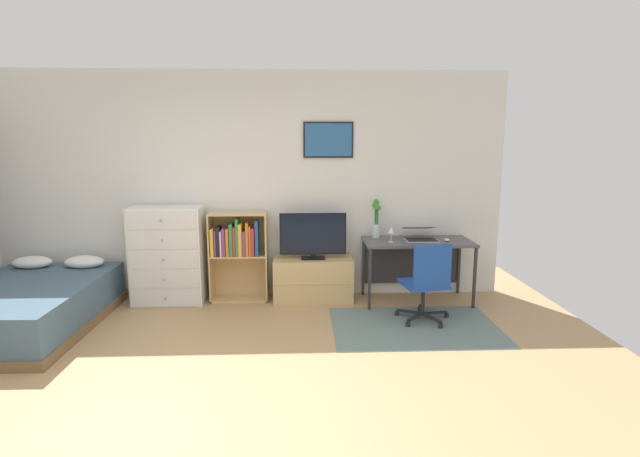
% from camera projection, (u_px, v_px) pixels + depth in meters
% --- Properties ---
extents(ground_plane, '(7.20, 7.20, 0.00)m').
position_uv_depth(ground_plane, '(223.00, 392.00, 3.76)').
color(ground_plane, tan).
extents(wall_back_with_posters, '(6.12, 0.09, 2.70)m').
position_uv_depth(wall_back_with_posters, '(250.00, 186.00, 5.91)').
color(wall_back_with_posters, silver).
rests_on(wall_back_with_posters, ground_plane).
extents(area_rug, '(1.70, 1.20, 0.01)m').
position_uv_depth(area_rug, '(415.00, 326.00, 5.07)').
color(area_rug, slate).
rests_on(area_rug, ground_plane).
extents(bed, '(1.37, 1.99, 0.59)m').
position_uv_depth(bed, '(26.00, 306.00, 4.98)').
color(bed, brown).
rests_on(bed, ground_plane).
extents(dresser, '(0.82, 0.46, 1.14)m').
position_uv_depth(dresser, '(168.00, 255.00, 5.74)').
color(dresser, white).
rests_on(dresser, ground_plane).
extents(bookshelf, '(0.68, 0.30, 1.06)m').
position_uv_depth(bookshelf, '(237.00, 248.00, 5.81)').
color(bookshelf, tan).
rests_on(bookshelf, ground_plane).
extents(tv_stand, '(0.94, 0.41, 0.51)m').
position_uv_depth(tv_stand, '(313.00, 279.00, 5.88)').
color(tv_stand, tan).
rests_on(tv_stand, ground_plane).
extents(television, '(0.78, 0.16, 0.55)m').
position_uv_depth(television, '(313.00, 236.00, 5.76)').
color(television, black).
rests_on(television, tv_stand).
extents(desk, '(1.25, 0.62, 0.74)m').
position_uv_depth(desk, '(416.00, 250.00, 5.84)').
color(desk, '#4C4C4F').
rests_on(desk, ground_plane).
extents(office_chair, '(0.58, 0.58, 0.86)m').
position_uv_depth(office_chair, '(427.00, 281.00, 5.10)').
color(office_chair, '#232326').
rests_on(office_chair, ground_plane).
extents(laptop, '(0.37, 0.40, 0.16)m').
position_uv_depth(laptop, '(420.00, 234.00, 5.79)').
color(laptop, '#B7B7BC').
rests_on(laptop, desk).
extents(computer_mouse, '(0.06, 0.10, 0.03)m').
position_uv_depth(computer_mouse, '(447.00, 240.00, 5.69)').
color(computer_mouse, silver).
rests_on(computer_mouse, desk).
extents(bamboo_vase, '(0.11, 0.11, 0.46)m').
position_uv_depth(bamboo_vase, '(376.00, 218.00, 5.87)').
color(bamboo_vase, silver).
rests_on(bamboo_vase, desk).
extents(wine_glass, '(0.07, 0.07, 0.18)m').
position_uv_depth(wine_glass, '(391.00, 231.00, 5.62)').
color(wine_glass, silver).
rests_on(wine_glass, desk).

